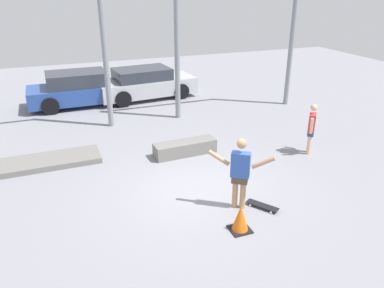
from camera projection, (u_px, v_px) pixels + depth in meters
name	position (u px, v px, depth m)	size (l,w,h in m)	color
ground_plane	(200.00, 190.00, 9.70)	(36.00, 36.00, 0.00)	gray
skateboarder	(240.00, 170.00, 8.58)	(1.32, 0.96, 1.77)	tan
skateboard	(262.00, 206.00, 8.91)	(0.62, 0.77, 0.08)	black
grind_box	(185.00, 148.00, 11.63)	(1.95, 0.55, 0.43)	slate
manual_pad	(41.00, 162.00, 10.99)	(3.40, 1.11, 0.17)	slate
canopy_support_left	(23.00, 34.00, 11.84)	(5.21, 0.20, 5.64)	gray
canopy_support_right	(239.00, 25.00, 14.35)	(5.21, 0.20, 5.64)	gray
parked_car_blue	(81.00, 89.00, 16.11)	(4.46, 1.99, 1.46)	#284793
parked_car_silver	(145.00, 84.00, 17.10)	(4.58, 2.26, 1.39)	#B7BABF
bystander	(311.00, 127.00, 11.45)	(0.52, 0.60, 1.60)	#DBAD89
traffic_cone	(240.00, 218.00, 8.02)	(0.45, 0.45, 0.61)	black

